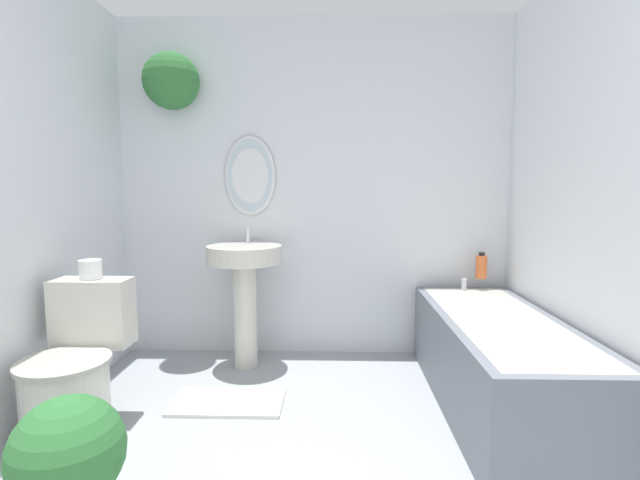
{
  "coord_description": "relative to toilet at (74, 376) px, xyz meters",
  "views": [
    {
      "loc": [
        0.14,
        -0.5,
        1.22
      ],
      "look_at": [
        0.07,
        1.75,
        0.96
      ],
      "focal_mm": 26.0,
      "sensor_mm": 36.0,
      "label": 1
    }
  ],
  "objects": [
    {
      "name": "toilet_paper_roll",
      "position": [
        0.0,
        0.2,
        0.48
      ],
      "size": [
        0.11,
        0.11,
        0.1
      ],
      "color": "white",
      "rests_on": "toilet"
    },
    {
      "name": "potted_plant",
      "position": [
        0.33,
        -0.62,
        -0.04
      ],
      "size": [
        0.39,
        0.39,
        0.5
      ],
      "color": "#9E6042",
      "rests_on": "ground_plane"
    },
    {
      "name": "toilet",
      "position": [
        0.0,
        0.0,
        0.0
      ],
      "size": [
        0.42,
        0.58,
        0.75
      ],
      "color": "beige",
      "rests_on": "ground_plane"
    },
    {
      "name": "bath_mat",
      "position": [
        0.66,
        0.36,
        -0.3
      ],
      "size": [
        0.62,
        0.34,
        0.02
      ],
      "color": "silver",
      "rests_on": "ground_plane"
    },
    {
      "name": "pedestal_sink",
      "position": [
        0.66,
        0.93,
        0.3
      ],
      "size": [
        0.5,
        0.5,
        0.93
      ],
      "color": "beige",
      "rests_on": "ground_plane"
    },
    {
      "name": "bathtub",
      "position": [
        2.16,
        0.36,
        -0.04
      ],
      "size": [
        0.63,
        1.61,
        0.59
      ],
      "color": "slate",
      "rests_on": "ground_plane"
    },
    {
      "name": "wall_back",
      "position": [
        0.99,
        1.23,
        0.98
      ],
      "size": [
        2.88,
        0.38,
        2.4
      ],
      "color": "silver",
      "rests_on": "ground_plane"
    },
    {
      "name": "shampoo_bottle",
      "position": [
        2.28,
        1.09,
        0.36
      ],
      "size": [
        0.08,
        0.08,
        0.18
      ],
      "color": "#DB6633",
      "rests_on": "bathtub"
    }
  ]
}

